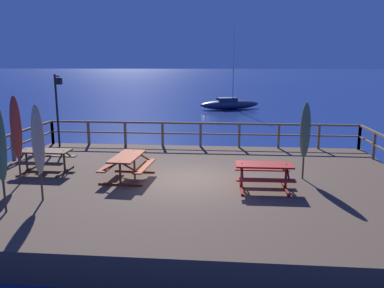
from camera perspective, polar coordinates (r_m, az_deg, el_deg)
ground_plane at (r=12.73m, az=-0.32°, el=-8.30°), size 600.00×600.00×0.00m
wooden_deck at (r=12.61m, az=-0.32°, el=-6.77°), size 14.03×10.38×0.72m
railing_waterside_far at (r=17.23m, az=1.28°, el=2.06°), size 13.83×0.10×1.09m
picnic_table_front_right at (r=12.61m, az=-9.49°, el=-2.61°), size 1.50×1.92×0.78m
picnic_table_back_left at (r=14.12m, az=-20.83°, el=-1.70°), size 1.73×1.42×0.78m
picnic_table_back_right at (r=11.62m, az=10.53°, el=-3.93°), size 1.67×1.42×0.78m
patio_umbrella_tall_mid_right at (r=11.00m, az=-21.74°, el=0.53°), size 0.32×0.32×2.63m
patio_umbrella_tall_mid_left at (r=12.91m, az=-24.49°, el=2.15°), size 0.32×0.32×2.72m
patio_umbrella_tall_back_left at (r=12.73m, az=16.34°, el=1.88°), size 0.32×0.32×2.48m
lamp_post_hooked at (r=17.89m, az=-19.16°, el=6.19°), size 0.51×0.55×3.20m
sailboat_distant at (r=37.84m, az=5.56°, el=5.90°), size 6.19×3.83×7.72m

